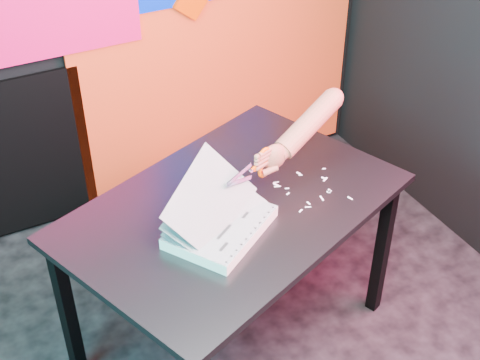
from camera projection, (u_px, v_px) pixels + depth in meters
room at (237, 115)px, 1.86m from camera, size 3.01×3.01×2.71m
backdrop at (107, 43)px, 3.16m from camera, size 2.88×0.05×2.08m
work_table at (233, 222)px, 2.56m from camera, size 1.47×1.22×0.75m
printout_stack at (220, 226)px, 2.36m from camera, size 0.46×0.43×0.28m
scissors at (262, 164)px, 2.46m from camera, size 0.22×0.08×0.13m
hand_forearm at (303, 129)px, 2.57m from camera, size 0.46×0.19×0.21m
paper_clippings at (309, 188)px, 2.59m from camera, size 0.25×0.25×0.00m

